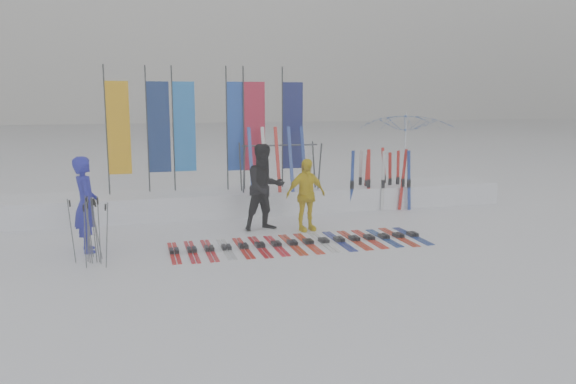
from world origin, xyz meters
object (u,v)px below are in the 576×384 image
object	(u,v)px
person_yellow	(306,195)
ski_row	(301,243)
person_black	(265,187)
tent_canopy	(407,155)
person_blue	(86,204)
ski_rack	(280,161)

from	to	relation	value
person_yellow	ski_row	world-z (taller)	person_yellow
person_black	tent_canopy	size ratio (longest dim) A/B	0.68
person_blue	tent_canopy	size ratio (longest dim) A/B	0.65
ski_row	ski_rack	bearing A→B (deg)	82.81
ski_rack	person_blue	bearing A→B (deg)	-150.37
ski_row	ski_rack	size ratio (longest dim) A/B	2.60
person_blue	person_yellow	distance (m)	4.69
person_yellow	tent_canopy	xyz separation A→B (m)	(4.12, 3.15, 0.49)
person_yellow	tent_canopy	size ratio (longest dim) A/B	0.57
ski_row	tent_canopy	bearing A→B (deg)	43.19
ski_row	person_black	bearing A→B (deg)	105.75
person_black	tent_canopy	xyz separation A→B (m)	(5.00, 2.84, 0.33)
person_blue	ski_rack	xyz separation A→B (m)	(4.60, 2.61, 0.44)
person_blue	person_black	xyz separation A→B (m)	(3.78, 0.87, 0.04)
ski_row	ski_rack	xyz separation A→B (m)	(0.41, 3.22, 1.35)
ski_rack	tent_canopy	bearing A→B (deg)	14.61
person_yellow	tent_canopy	world-z (taller)	tent_canopy
person_black	person_blue	bearing A→B (deg)	-177.84
person_yellow	ski_rack	distance (m)	2.14
person_blue	tent_canopy	distance (m)	9.53
person_blue	person_black	world-z (taller)	person_black
person_yellow	ski_row	size ratio (longest dim) A/B	0.31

